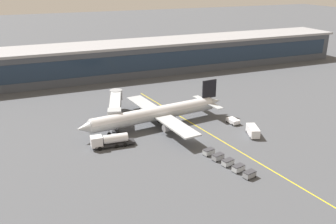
{
  "coord_description": "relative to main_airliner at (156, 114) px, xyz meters",
  "views": [
    {
      "loc": [
        -39.29,
        -77.62,
        40.1
      ],
      "look_at": [
        -3.19,
        9.25,
        4.5
      ],
      "focal_mm": 39.07,
      "sensor_mm": 36.0,
      "label": 1
    }
  ],
  "objects": [
    {
      "name": "pushback_tug",
      "position": [
        21.03,
        -6.7,
        -2.89
      ],
      "size": [
        2.63,
        3.99,
        1.4
      ],
      "color": "white",
      "rests_on": "ground_plane"
    },
    {
      "name": "terminal_building",
      "position": [
        10.28,
        58.59,
        2.89
      ],
      "size": [
        203.51,
        21.09,
        13.21
      ],
      "color": "#424751",
      "rests_on": "ground_plane"
    },
    {
      "name": "jet_bridge",
      "position": [
        -8.88,
        9.47,
        1.02
      ],
      "size": [
        9.01,
        20.64,
        6.44
      ],
      "color": "#B2B7BC",
      "rests_on": "ground_plane"
    },
    {
      "name": "ground_plane",
      "position": [
        6.08,
        -11.29,
        -3.74
      ],
      "size": [
        700.0,
        700.0,
        0.0
      ],
      "primitive_type": "plane",
      "color": "#47494F"
    },
    {
      "name": "baggage_cart_4",
      "position": [
        5.35,
        -21.18,
        -2.95
      ],
      "size": [
        2.93,
        2.13,
        1.48
      ],
      "color": "#B2B7BC",
      "rests_on": "ground_plane"
    },
    {
      "name": "lavatory_truck",
      "position": [
        21.32,
        -16.1,
        -2.32
      ],
      "size": [
        4.09,
        6.23,
        2.5
      ],
      "color": "white",
      "rests_on": "ground_plane"
    },
    {
      "name": "baggage_cart_1",
      "position": [
        7.54,
        -30.53,
        -2.95
      ],
      "size": [
        2.93,
        2.13,
        1.48
      ],
      "color": "#B2B7BC",
      "rests_on": "ground_plane"
    },
    {
      "name": "apron_lead_in_line",
      "position": [
        11.26,
        -9.29,
        -3.73
      ],
      "size": [
        11.31,
        79.28,
        0.01
      ],
      "primitive_type": "cube",
      "rotation": [
        0.0,
        0.0,
        0.14
      ],
      "color": "yellow",
      "rests_on": "ground_plane"
    },
    {
      "name": "fuel_tanker",
      "position": [
        -15.15,
        -8.08,
        -1.99
      ],
      "size": [
        10.92,
        3.14,
        3.25
      ],
      "color": "#232326",
      "rests_on": "ground_plane"
    },
    {
      "name": "baggage_cart_2",
      "position": [
        6.81,
        -27.41,
        -2.95
      ],
      "size": [
        2.93,
        2.13,
        1.48
      ],
      "color": "#B2B7BC",
      "rests_on": "ground_plane"
    },
    {
      "name": "baggage_cart_0",
      "position": [
        8.27,
        -33.65,
        -2.95
      ],
      "size": [
        2.93,
        2.13,
        1.48
      ],
      "color": "gray",
      "rests_on": "ground_plane"
    },
    {
      "name": "baggage_cart_3",
      "position": [
        6.08,
        -24.3,
        -2.95
      ],
      "size": [
        2.93,
        2.13,
        1.48
      ],
      "color": "gray",
      "rests_on": "ground_plane"
    },
    {
      "name": "main_airliner",
      "position": [
        0.0,
        0.0,
        0.0
      ],
      "size": [
        44.48,
        35.58,
        10.92
      ],
      "color": "#B2B7BC",
      "rests_on": "ground_plane"
    }
  ]
}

